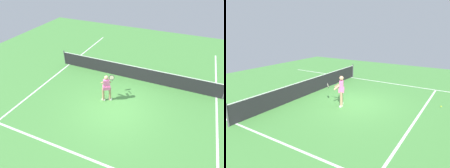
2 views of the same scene
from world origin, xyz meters
The scene contains 7 objects.
ground_plane centered at (0.00, 0.00, 0.00)m, with size 25.11×25.11×0.00m, color #4C9342.
service_line_marking centered at (0.00, -3.20, 0.00)m, with size 9.66×0.10×0.01m, color white.
sideline_left_marking centered at (-4.83, 0.00, 0.00)m, with size 0.10×17.32×0.01m, color white.
sideline_right_marking centered at (4.83, 0.00, 0.00)m, with size 0.10×17.32×0.01m, color white.
court_net centered at (0.00, 2.99, 0.47)m, with size 10.34×0.08×1.01m.
tennis_player centered at (-0.70, 0.43, 0.85)m, with size 0.68×1.13×1.55m.
tennis_ball_near centered at (1.85, -3.90, 0.03)m, with size 0.07×0.07×0.07m, color #D1E533.
Camera 2 is at (-9.17, -4.90, 3.92)m, focal length 33.58 mm.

